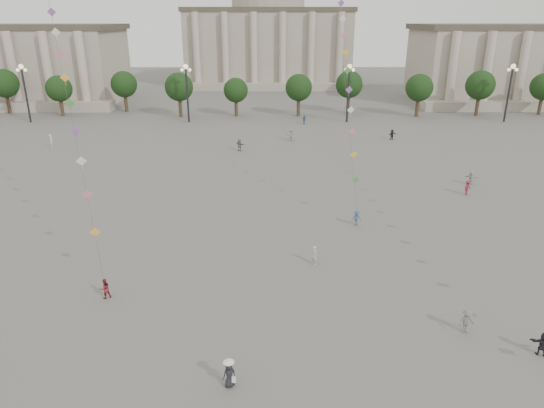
{
  "coord_description": "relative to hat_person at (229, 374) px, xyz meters",
  "views": [
    {
      "loc": [
        0.3,
        -21.53,
        18.52
      ],
      "look_at": [
        0.48,
        12.0,
        5.61
      ],
      "focal_mm": 32.0,
      "sensor_mm": 36.0,
      "label": 1
    }
  ],
  "objects": [
    {
      "name": "ground",
      "position": [
        1.87,
        0.71,
        -0.82
      ],
      "size": [
        360.0,
        360.0,
        0.0
      ],
      "primitive_type": "plane",
      "color": "#575452",
      "rests_on": "ground"
    },
    {
      "name": "hall_central",
      "position": [
        1.87,
        129.93,
        13.41
      ],
      "size": [
        48.3,
        34.3,
        35.5
      ],
      "color": "gray",
      "rests_on": "ground"
    },
    {
      "name": "tree_row",
      "position": [
        1.87,
        78.71,
        4.57
      ],
      "size": [
        137.12,
        5.12,
        8.0
      ],
      "color": "#3B2C1D",
      "rests_on": "ground"
    },
    {
      "name": "lamp_post_far_west",
      "position": [
        -43.13,
        70.71,
        6.53
      ],
      "size": [
        2.0,
        0.9,
        10.65
      ],
      "color": "#262628",
      "rests_on": "ground"
    },
    {
      "name": "lamp_post_mid_west",
      "position": [
        -13.13,
        70.71,
        6.53
      ],
      "size": [
        2.0,
        0.9,
        10.65
      ],
      "color": "#262628",
      "rests_on": "ground"
    },
    {
      "name": "lamp_post_mid_east",
      "position": [
        16.87,
        70.71,
        6.53
      ],
      "size": [
        2.0,
        0.9,
        10.65
      ],
      "color": "#262628",
      "rests_on": "ground"
    },
    {
      "name": "lamp_post_far_east",
      "position": [
        46.87,
        70.71,
        6.53
      ],
      "size": [
        2.0,
        0.9,
        10.65
      ],
      "color": "#262628",
      "rests_on": "ground"
    },
    {
      "name": "person_crowd_0",
      "position": [
        8.61,
        68.71,
        -0.0
      ],
      "size": [
        0.94,
        0.97,
        1.63
      ],
      "primitive_type": "imported",
      "rotation": [
        0.0,
        0.0,
        0.82
      ],
      "color": "#37557D",
      "rests_on": "ground"
    },
    {
      "name": "person_crowd_3",
      "position": [
        18.1,
        2.48,
        -0.06
      ],
      "size": [
        1.48,
        0.93,
        1.52
      ],
      "primitive_type": "imported",
      "rotation": [
        0.0,
        0.0,
        2.77
      ],
      "color": "#232328",
      "rests_on": "ground"
    },
    {
      "name": "person_crowd_4",
      "position": [
        5.64,
        55.92,
        0.09
      ],
      "size": [
        1.66,
        1.47,
        1.82
      ],
      "primitive_type": "imported",
      "rotation": [
        0.0,
        0.0,
        3.81
      ],
      "color": "beige",
      "rests_on": "ground"
    },
    {
      "name": "person_crowd_6",
      "position": [
        14.47,
        4.69,
        -0.01
      ],
      "size": [
        1.18,
        0.87,
        1.63
      ],
      "primitive_type": "imported",
      "rotation": [
        0.0,
        0.0,
        0.28
      ],
      "color": "slate",
      "rests_on": "ground"
    },
    {
      "name": "person_crowd_7",
      "position": [
        26.0,
        33.57,
        -0.01
      ],
      "size": [
        1.47,
        1.28,
        1.61
      ],
      "primitive_type": "imported",
      "rotation": [
        0.0,
        0.0,
        2.49
      ],
      "color": "#B8B8B3",
      "rests_on": "ground"
    },
    {
      "name": "person_crowd_8",
      "position": [
        24.27,
        30.06,
        0.03
      ],
      "size": [
        1.25,
        1.17,
        1.69
      ],
      "primitive_type": "imported",
      "rotation": [
        0.0,
        0.0,
        0.66
      ],
      "color": "maroon",
      "rests_on": "ground"
    },
    {
      "name": "person_crowd_9",
      "position": [
        22.06,
        56.34,
        0.02
      ],
      "size": [
        1.58,
        1.23,
        1.67
      ],
      "primitive_type": "imported",
      "rotation": [
        0.0,
        0.0,
        0.54
      ],
      "color": "black",
      "rests_on": "ground"
    },
    {
      "name": "person_crowd_10",
      "position": [
        -31.31,
        52.08,
        0.13
      ],
      "size": [
        0.74,
        0.83,
        1.9
      ],
      "primitive_type": "imported",
      "rotation": [
        0.0,
        0.0,
        2.08
      ],
      "color": "white",
      "rests_on": "ground"
    },
    {
      "name": "person_crowd_12",
      "position": [
        -2.26,
        49.39,
        0.11
      ],
      "size": [
        1.63,
        1.58,
        1.86
      ],
      "primitive_type": "imported",
      "rotation": [
        0.0,
        0.0,
        2.39
      ],
      "color": "slate",
      "rests_on": "ground"
    },
    {
      "name": "person_crowd_13",
      "position": [
        5.77,
        13.82,
        -0.03
      ],
      "size": [
        0.55,
        0.67,
        1.57
      ],
      "primitive_type": "imported",
      "rotation": [
        0.0,
        0.0,
        1.91
      ],
      "color": "#BAB9B5",
      "rests_on": "ground"
    },
    {
      "name": "kite_flyer_0",
      "position": [
        -9.42,
        8.85,
        -0.07
      ],
      "size": [
        0.92,
        0.87,
        1.49
      ],
      "primitive_type": "imported",
      "rotation": [
        0.0,
        0.0,
        3.72
      ],
      "color": "maroon",
      "rests_on": "ground"
    },
    {
      "name": "kite_flyer_1",
      "position": [
        10.42,
        21.54,
        -0.06
      ],
      "size": [
        1.07,
        0.75,
        1.51
      ],
      "primitive_type": "imported",
      "rotation": [
        0.0,
        0.0,
        0.21
      ],
      "color": "#334E73",
      "rests_on": "ground"
    },
    {
      "name": "hat_person",
      "position": [
        0.0,
        0.0,
        0.0
      ],
      "size": [
        0.88,
        0.79,
        1.69
      ],
      "color": "black",
      "rests_on": "ground"
    }
  ]
}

